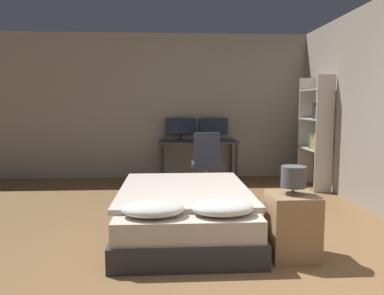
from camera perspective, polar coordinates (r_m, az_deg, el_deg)
ground_plane at (r=3.13m, az=6.78°, el=-19.79°), size 20.00×20.00×0.00m
wall_back at (r=7.13m, az=0.74°, el=6.26°), size 12.00×0.06×2.70m
bed at (r=4.10m, az=-1.15°, el=-9.67°), size 1.40×2.07×0.55m
nightstand at (r=3.58m, az=14.99°, el=-11.44°), size 0.42×0.43×0.58m
bedside_lamp at (r=3.47m, az=15.21°, el=-4.38°), size 0.22×0.22×0.26m
desk at (r=6.76m, az=0.89°, el=0.31°), size 1.41×0.68×0.74m
monitor_left at (r=6.96m, az=-1.79°, el=3.11°), size 0.54×0.16×0.39m
monitor_right at (r=7.00m, az=3.28°, el=3.12°), size 0.54×0.16×0.39m
keyboard at (r=6.52m, az=1.05°, el=0.93°), size 0.37×0.13×0.02m
computer_mouse at (r=6.54m, az=3.46°, el=1.02°), size 0.07×0.05×0.04m
office_chair at (r=5.99m, az=2.14°, el=-3.17°), size 0.52×0.52×0.96m
bookshelf at (r=6.47m, az=18.52°, el=2.76°), size 0.29×0.80×1.85m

